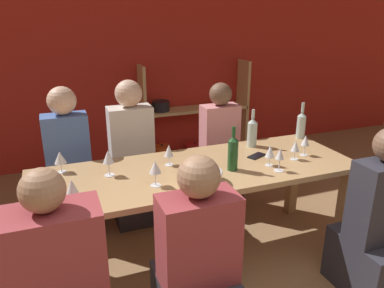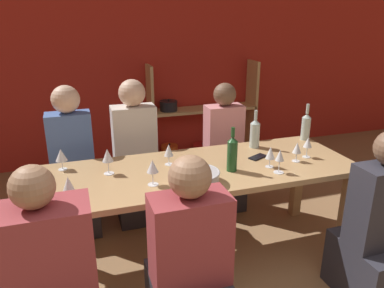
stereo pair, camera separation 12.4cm
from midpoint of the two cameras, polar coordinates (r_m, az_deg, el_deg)
name	(u,v)px [view 1 (the left image)]	position (r m, az deg, el deg)	size (l,w,h in m)	color
wall_back_red	(117,52)	(4.64, -12.13, 13.57)	(8.80, 0.06, 2.70)	red
shelf_unit	(192,127)	(4.85, -0.69, 2.61)	(1.40, 0.30, 1.21)	tan
dining_table	(197,180)	(2.71, -0.57, -5.49)	(2.32, 0.81, 0.74)	tan
mixing_bowl	(201,177)	(2.43, -0.14, -4.99)	(0.29, 0.29, 0.08)	#B7BABC
wine_bottle_green	(233,153)	(2.61, 4.90, -1.32)	(0.07, 0.07, 0.32)	#1E4C23
wine_bottle_dark	(252,132)	(3.10, 8.03, 1.83)	(0.08, 0.08, 0.31)	#B2C6C1
wine_bottle_amber	(301,124)	(3.39, 15.30, 2.88)	(0.08, 0.08, 0.32)	#B2C6C1
wine_glass_red_a	(270,152)	(2.72, 10.53, -1.23)	(0.07, 0.07, 0.15)	white
wine_glass_red_b	(280,155)	(2.64, 11.95, -1.67)	(0.07, 0.07, 0.17)	white
wine_glass_red_c	(60,158)	(2.74, -20.70, -2.02)	(0.08, 0.08, 0.15)	white
wine_glass_empty_a	(305,141)	(2.98, 15.75, 0.42)	(0.06, 0.06, 0.16)	white
wine_glass_white_a	(295,147)	(2.88, 14.28, -0.41)	(0.06, 0.06, 0.15)	white
wine_glass_white_b	(169,151)	(2.70, -4.87, -1.13)	(0.07, 0.07, 0.16)	white
wine_glass_empty_b	(72,187)	(2.24, -19.35, -6.27)	(0.07, 0.07, 0.17)	white
wine_glass_red_d	(155,168)	(2.38, -7.13, -3.65)	(0.08, 0.08, 0.17)	white
wine_glass_red_e	(108,158)	(2.58, -14.00, -2.06)	(0.08, 0.08, 0.18)	white
cell_phone	(256,156)	(2.91, 8.60, -1.81)	(0.17, 0.13, 0.01)	black
person_near_a	(198,281)	(2.16, -0.82, -20.14)	(0.41, 0.51, 1.15)	#2D2D38
person_far_a	(219,161)	(3.57, 3.12, -2.57)	(0.34, 0.43, 1.20)	#2D2D38
person_near_b	(375,234)	(2.75, 24.95, -12.35)	(0.38, 0.47, 1.15)	#2D2D38
person_far_b	(133,169)	(3.37, -10.06, -3.75)	(0.37, 0.46, 1.27)	#2D2D38
person_far_c	(71,180)	(3.27, -18.99, -5.26)	(0.35, 0.44, 1.26)	#2D2D38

